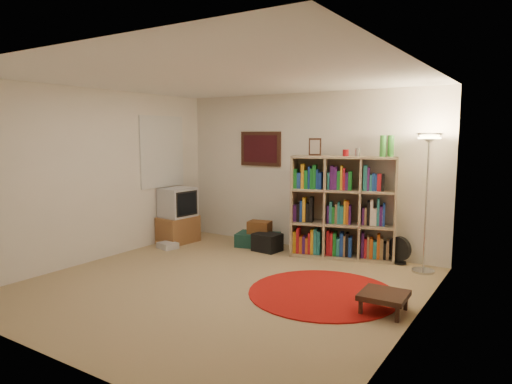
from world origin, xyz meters
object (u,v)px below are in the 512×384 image
Objects in this scene: floor_lamp at (428,157)px; tv_stand at (178,216)px; side_table at (384,296)px; bookshelf at (341,209)px; suitcase at (258,240)px; floor_fan at (399,250)px.

floor_lamp is 4.12m from tv_stand.
side_table is at bearing -90.78° from floor_lamp.
bookshelf is at bearing 124.03° from side_table.
bookshelf reaches higher than side_table.
suitcase is at bearing 26.44° from tv_stand.
floor_lamp is at bearing 12.34° from tv_stand.
bookshelf is 0.98× the size of floor_lamp.
tv_stand is at bearing 163.31° from side_table.
suitcase is (-1.41, -0.11, -0.63)m from bookshelf.
floor_lamp reaches higher than tv_stand.
side_table is (2.62, -1.68, 0.07)m from suitcase.
bookshelf reaches higher than floor_fan.
floor_fan is (-0.38, 0.21, -1.34)m from floor_lamp.
floor_lamp is 3.88× the size of side_table.
bookshelf is 2.37× the size of suitcase.
suitcase is (-2.27, -0.21, -0.09)m from floor_fan.
floor_lamp is (1.23, -0.11, 0.81)m from bookshelf.
suitcase is at bearing 147.30° from side_table.
floor_fan reaches higher than side_table.
tv_stand is 4.10m from side_table.
tv_stand is at bearing -173.61° from suitcase.
side_table is (3.92, -1.17, -0.27)m from tv_stand.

